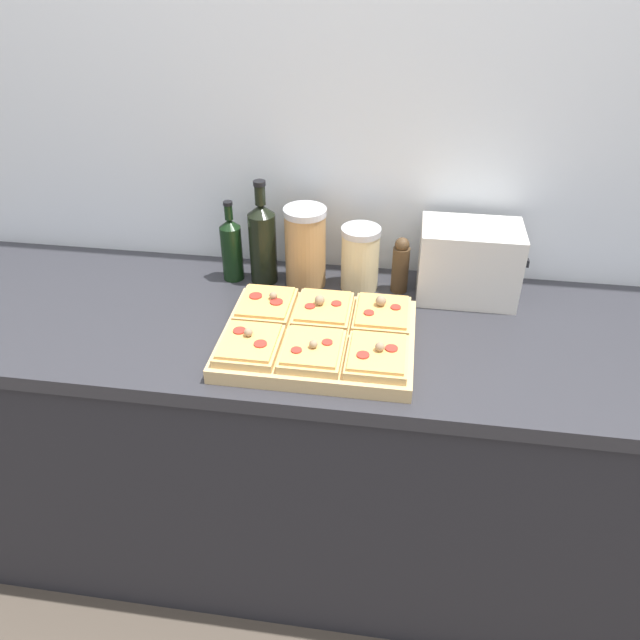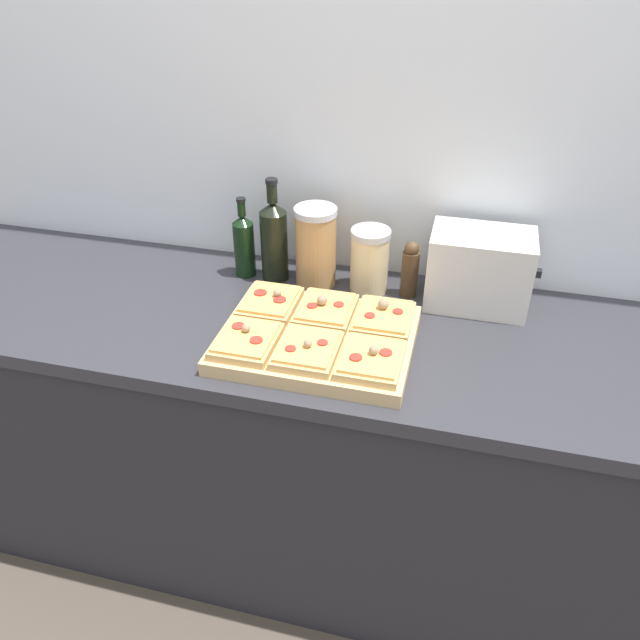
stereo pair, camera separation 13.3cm
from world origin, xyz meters
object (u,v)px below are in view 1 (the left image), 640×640
(grain_jar_short, at_px, (360,258))
(toaster_oven, at_px, (469,262))
(wine_bottle, at_px, (263,242))
(pepper_mill, at_px, (400,265))
(cutting_board, at_px, (318,339))
(grain_jar_tall, at_px, (305,247))
(olive_oil_bottle, at_px, (232,248))

(grain_jar_short, distance_m, toaster_oven, 0.30)
(wine_bottle, relative_size, pepper_mill, 1.85)
(pepper_mill, distance_m, toaster_oven, 0.19)
(wine_bottle, bearing_deg, grain_jar_short, 0.00)
(wine_bottle, height_order, pepper_mill, wine_bottle)
(grain_jar_short, height_order, toaster_oven, toaster_oven)
(cutting_board, height_order, grain_jar_short, grain_jar_short)
(grain_jar_tall, distance_m, pepper_mill, 0.27)
(pepper_mill, bearing_deg, toaster_oven, -0.26)
(olive_oil_bottle, height_order, grain_jar_tall, olive_oil_bottle)
(cutting_board, bearing_deg, olive_oil_bottle, 134.53)
(toaster_oven, bearing_deg, grain_jar_short, 179.84)
(wine_bottle, bearing_deg, toaster_oven, -0.08)
(cutting_board, xyz_separation_m, wine_bottle, (-0.21, 0.30, 0.11))
(olive_oil_bottle, distance_m, wine_bottle, 0.10)
(grain_jar_tall, distance_m, toaster_oven, 0.46)
(grain_jar_short, bearing_deg, toaster_oven, -0.16)
(grain_jar_tall, xyz_separation_m, toaster_oven, (0.46, -0.00, -0.01))
(olive_oil_bottle, xyz_separation_m, pepper_mill, (0.49, 0.00, -0.02))
(olive_oil_bottle, distance_m, grain_jar_tall, 0.22)
(cutting_board, distance_m, toaster_oven, 0.49)
(pepper_mill, bearing_deg, wine_bottle, 180.00)
(cutting_board, relative_size, olive_oil_bottle, 1.96)
(grain_jar_tall, bearing_deg, toaster_oven, -0.11)
(olive_oil_bottle, bearing_deg, pepper_mill, 0.00)
(pepper_mill, bearing_deg, olive_oil_bottle, 180.00)
(cutting_board, distance_m, wine_bottle, 0.38)
(wine_bottle, bearing_deg, grain_jar_tall, -0.00)
(pepper_mill, bearing_deg, cutting_board, -121.71)
(olive_oil_bottle, bearing_deg, wine_bottle, 0.00)
(cutting_board, bearing_deg, pepper_mill, 58.29)
(grain_jar_tall, bearing_deg, wine_bottle, 180.00)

